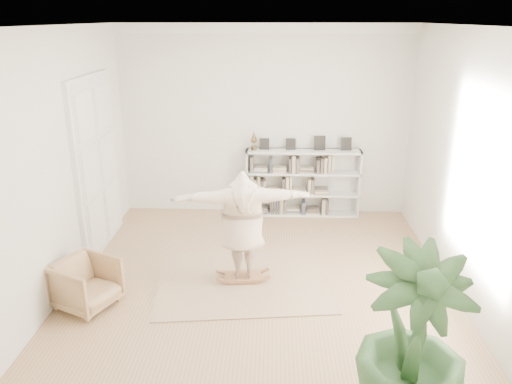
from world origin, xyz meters
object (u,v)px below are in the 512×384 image
(person, at_px, (243,222))
(houseplant, at_px, (412,343))
(rocker_board, at_px, (243,277))
(bookshelf, at_px, (302,183))
(armchair, at_px, (86,284))

(person, relative_size, houseplant, 1.10)
(rocker_board, bearing_deg, person, 83.47)
(rocker_board, bearing_deg, houseplant, -63.73)
(bookshelf, distance_m, houseplant, 5.42)
(bookshelf, bearing_deg, armchair, -131.40)
(bookshelf, xyz_separation_m, armchair, (-3.04, -3.45, -0.30))
(armchair, xyz_separation_m, rocker_board, (2.05, 0.74, -0.26))
(houseplant, bearing_deg, bookshelf, 97.63)
(bookshelf, distance_m, rocker_board, 2.94)
(armchair, relative_size, houseplant, 0.41)
(armchair, relative_size, rocker_board, 1.28)
(armchair, bearing_deg, houseplant, -91.44)
(bookshelf, bearing_deg, person, -110.16)
(rocker_board, height_order, houseplant, houseplant)
(bookshelf, relative_size, rocker_board, 3.83)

